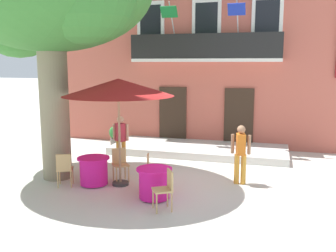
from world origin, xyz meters
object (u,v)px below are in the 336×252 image
ground_planter_left (113,135)px  cafe_chair_near_tree_0 (120,162)px  cafe_table_middle (154,183)px  cafe_umbrella (118,88)px  cafe_chair_middle_1 (152,169)px  cafe_chair_middle_0 (166,187)px  cafe_table_near_tree (94,171)px  pedestrian_near_entrance (241,151)px  cafe_chair_near_tree_1 (64,167)px  pedestrian_mid_plaza (121,138)px

ground_planter_left → cafe_chair_near_tree_0: bearing=-63.5°
cafe_table_middle → cafe_umbrella: size_ratio=0.30×
cafe_chair_middle_1 → cafe_chair_middle_0: bearing=-60.1°
cafe_chair_middle_1 → cafe_umbrella: bearing=176.6°
cafe_table_middle → cafe_chair_middle_0: (0.46, -0.60, 0.14)m
cafe_table_middle → cafe_chair_middle_0: bearing=-52.6°
cafe_table_near_tree → pedestrian_near_entrance: (3.76, 1.18, 0.51)m
cafe_chair_middle_1 → cafe_umbrella: (-0.92, 0.05, 2.08)m
cafe_chair_near_tree_0 → cafe_chair_near_tree_1: size_ratio=1.00×
cafe_table_middle → cafe_chair_middle_1: (-0.29, 0.70, 0.14)m
cafe_chair_near_tree_1 → ground_planter_left: (-0.86, 5.03, -0.10)m
cafe_chair_near_tree_0 → cafe_chair_middle_1: same height
cafe_chair_middle_1 → pedestrian_near_entrance: bearing=25.6°
ground_planter_left → pedestrian_near_entrance: 6.35m
cafe_chair_middle_0 → cafe_chair_near_tree_1: bearing=165.3°
cafe_chair_near_tree_1 → cafe_chair_middle_1: same height
cafe_chair_near_tree_0 → cafe_chair_middle_1: bearing=-20.2°
cafe_chair_middle_0 → cafe_table_middle: bearing=127.4°
pedestrian_near_entrance → cafe_chair_middle_0: bearing=-121.2°
cafe_chair_near_tree_0 → pedestrian_near_entrance: size_ratio=0.57×
cafe_umbrella → cafe_chair_middle_1: bearing=-3.4°
cafe_umbrella → pedestrian_near_entrance: bearing=17.7°
cafe_chair_near_tree_0 → pedestrian_near_entrance: (3.23, 0.64, 0.38)m
cafe_table_near_tree → cafe_umbrella: cafe_umbrella is taller
cafe_chair_near_tree_0 → cafe_chair_near_tree_1: bearing=-143.0°
cafe_chair_middle_0 → pedestrian_near_entrance: 2.75m
cafe_chair_near_tree_0 → pedestrian_mid_plaza: pedestrian_mid_plaza is taller
cafe_chair_near_tree_0 → cafe_umbrella: cafe_umbrella is taller
cafe_chair_near_tree_0 → cafe_chair_middle_0: size_ratio=1.00×
cafe_table_middle → ground_planter_left: same height
cafe_chair_near_tree_0 → ground_planter_left: cafe_chair_near_tree_0 is taller
cafe_chair_middle_1 → pedestrian_mid_plaza: (-1.67, 1.89, 0.37)m
cafe_chair_near_tree_0 → pedestrian_mid_plaza: size_ratio=0.57×
cafe_chair_near_tree_0 → pedestrian_near_entrance: 3.31m
cafe_chair_middle_1 → ground_planter_left: size_ratio=1.20×
cafe_table_middle → pedestrian_mid_plaza: size_ratio=0.54×
cafe_chair_middle_1 → cafe_table_near_tree: bearing=-175.0°
cafe_umbrella → pedestrian_mid_plaza: (-0.75, 1.83, -1.71)m
cafe_chair_middle_0 → pedestrian_mid_plaza: size_ratio=0.57×
cafe_table_middle → ground_planter_left: 6.24m
cafe_chair_near_tree_1 → ground_planter_left: size_ratio=1.20×
cafe_chair_near_tree_0 → ground_planter_left: size_ratio=1.20×
cafe_chair_near_tree_1 → cafe_chair_middle_1: bearing=12.6°
cafe_chair_near_tree_0 → cafe_chair_middle_0: same height
cafe_table_near_tree → cafe_chair_near_tree_0: size_ratio=0.95×
cafe_table_near_tree → cafe_chair_near_tree_0: (0.53, 0.53, 0.14)m
cafe_chair_near_tree_0 → pedestrian_mid_plaza: (-0.60, 1.50, 0.37)m
cafe_table_near_tree → pedestrian_mid_plaza: pedestrian_mid_plaza is taller
cafe_table_near_tree → cafe_chair_near_tree_1: size_ratio=0.95×
cafe_chair_middle_0 → pedestrian_near_entrance: (1.41, 2.33, 0.38)m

